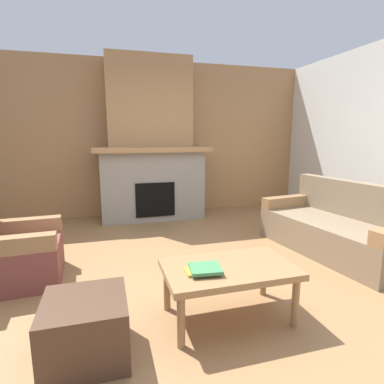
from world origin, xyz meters
name	(u,v)px	position (x,y,z in m)	size (l,w,h in m)	color
ground	(193,284)	(0.00, 0.00, 0.00)	(9.00, 9.00, 0.00)	olive
wall_back_wood_panel	(147,139)	(0.00, 3.00, 1.35)	(6.00, 0.12, 2.70)	#A87A4C
fireplace	(151,150)	(0.00, 2.62, 1.16)	(1.90, 0.82, 2.70)	gray
couch	(337,229)	(1.94, 0.35, 0.29)	(1.08, 1.90, 0.85)	#847056
armchair	(13,253)	(-1.67, 0.54, 0.29)	(0.80, 0.80, 0.85)	brown
coffee_table	(229,272)	(0.11, -0.59, 0.38)	(1.00, 0.60, 0.43)	#997047
ottoman	(86,328)	(-0.93, -0.75, 0.20)	(0.52, 0.52, 0.40)	#4C3323
book_stack_near_edge	(204,269)	(-0.10, -0.64, 0.45)	(0.27, 0.24, 0.04)	gold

